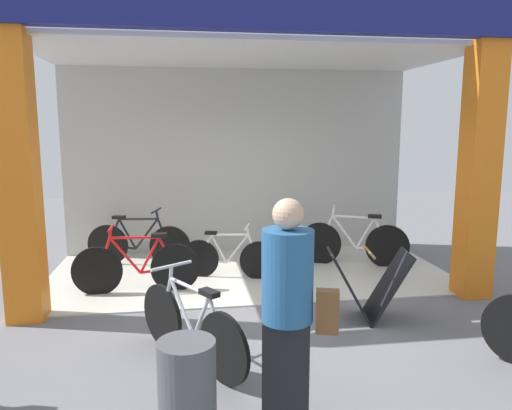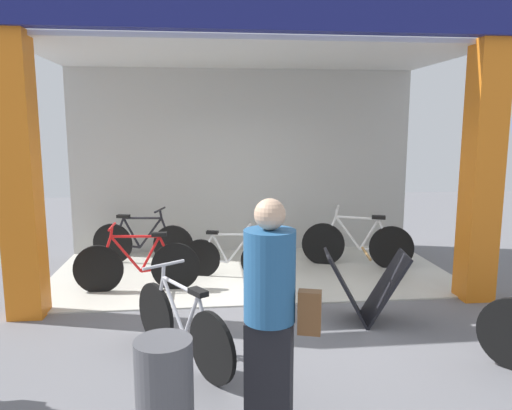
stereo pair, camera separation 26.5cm
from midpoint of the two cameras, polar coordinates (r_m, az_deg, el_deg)
name	(u,v)px [view 1 (the left image)]	position (r m, az deg, el deg)	size (l,w,h in m)	color
ground_plane	(264,306)	(6.07, -0.29, -11.84)	(19.73, 19.73, 0.00)	slate
shop_facade	(248,132)	(7.15, -2.03, 8.60)	(6.07, 3.09, 3.90)	beige
bicycle_inside_0	(138,243)	(7.88, -14.66, -4.42)	(1.62, 0.52, 0.91)	black
bicycle_inside_1	(354,243)	(7.76, 10.48, -4.38)	(1.64, 0.63, 0.95)	black
bicycle_inside_2	(229,258)	(7.02, -4.31, -6.21)	(1.40, 0.47, 0.79)	black
bicycle_inside_3	(137,267)	(6.62, -14.98, -7.04)	(1.65, 0.45, 0.91)	black
bicycle_parked_0	(191,327)	(4.65, -9.36, -14.03)	(0.94, 1.37, 0.89)	black
sandwich_board_sign	(368,286)	(5.66, 11.77, -9.30)	(0.97, 0.65, 0.81)	black
pedestrian_1	(288,309)	(3.56, 1.64, -12.21)	(0.60, 0.46, 1.69)	black
trash_bin	(188,406)	(3.36, -10.50, -22.28)	(0.37, 0.37, 0.86)	#4C4C51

